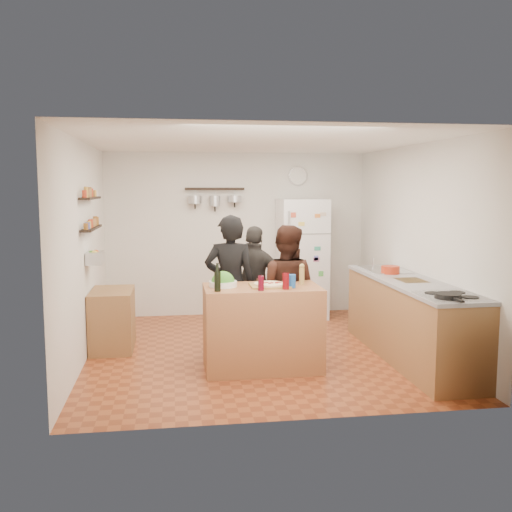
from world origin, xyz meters
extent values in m
plane|color=brown|center=(0.00, 0.00, 0.00)|extent=(4.20, 4.20, 0.00)
plane|color=white|center=(0.00, 0.00, 2.50)|extent=(4.20, 4.20, 0.00)
plane|color=silver|center=(0.00, 2.10, 1.25)|extent=(4.00, 0.00, 4.00)
plane|color=silver|center=(-2.00, 0.00, 1.25)|extent=(0.00, 4.20, 4.20)
plane|color=silver|center=(2.00, 0.00, 1.25)|extent=(0.00, 4.20, 4.20)
cube|color=#A5673C|center=(-0.05, -0.66, 0.46)|extent=(1.25, 0.72, 0.91)
cube|color=olive|center=(0.03, -0.68, 0.92)|extent=(0.42, 0.34, 0.02)
cylinder|color=beige|center=(0.03, -0.68, 0.94)|extent=(0.34, 0.34, 0.02)
cylinder|color=white|center=(-0.47, -0.61, 0.94)|extent=(0.30, 0.30, 0.06)
cylinder|color=black|center=(-0.55, -0.88, 1.01)|extent=(0.07, 0.07, 0.20)
cylinder|color=#510615|center=(-0.10, -0.90, 0.99)|extent=(0.06, 0.06, 0.15)
cylinder|color=#63080D|center=(0.17, -0.86, 1.00)|extent=(0.07, 0.07, 0.17)
cylinder|color=#A68745|center=(0.40, -0.61, 1.00)|extent=(0.06, 0.06, 0.18)
cylinder|color=#1B4E96|center=(0.25, -0.78, 0.98)|extent=(0.09, 0.09, 0.14)
imported|color=black|center=(-0.33, -0.07, 0.83)|extent=(0.65, 0.47, 1.66)
imported|color=black|center=(0.31, -0.18, 0.77)|extent=(0.93, 0.85, 1.54)
imported|color=#282624|center=(0.03, 0.35, 0.75)|extent=(0.95, 0.70, 1.50)
cube|color=#9E7042|center=(1.70, -0.55, 0.45)|extent=(0.63, 2.63, 0.90)
cube|color=white|center=(1.70, -1.50, 0.91)|extent=(0.60, 0.62, 0.02)
cylinder|color=black|center=(1.60, -1.63, 0.94)|extent=(0.25, 0.25, 0.05)
cube|color=silver|center=(1.70, 0.30, 0.92)|extent=(0.50, 0.80, 0.03)
cube|color=brown|center=(1.70, -0.55, 0.91)|extent=(0.30, 0.40, 0.02)
cylinder|color=#AD2B13|center=(1.65, -0.04, 0.97)|extent=(0.22, 0.22, 0.09)
cube|color=white|center=(0.95, 1.75, 0.90)|extent=(0.70, 0.68, 1.80)
cylinder|color=silver|center=(0.95, 2.08, 2.15)|extent=(0.30, 0.03, 0.30)
cube|color=black|center=(-1.93, 0.20, 1.50)|extent=(0.12, 1.00, 0.02)
cube|color=black|center=(-1.93, 0.20, 1.85)|extent=(0.12, 1.00, 0.02)
cube|color=silver|center=(-1.90, 0.20, 1.15)|extent=(0.18, 0.35, 0.14)
cube|color=#95653E|center=(-1.74, 0.36, 0.36)|extent=(0.50, 0.80, 0.73)
cube|color=black|center=(-0.35, 2.00, 1.95)|extent=(0.90, 0.04, 0.04)
camera|label=1|loc=(-1.00, -6.66, 1.97)|focal=40.00mm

